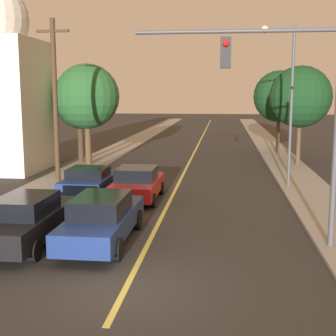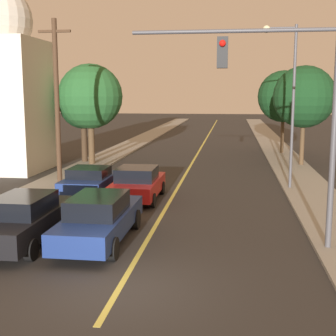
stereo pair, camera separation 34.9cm
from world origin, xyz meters
name	(u,v)px [view 2 (the right image)]	position (x,y,z in m)	size (l,w,h in m)	color
ground_plane	(120,288)	(0.00, 0.00, 0.00)	(200.00, 200.00, 0.00)	#2D2B28
road_surface	(205,141)	(0.00, 36.00, 0.01)	(10.46, 80.00, 0.01)	#2D2B28
sidewalk_left	(141,140)	(-6.48, 36.00, 0.06)	(2.50, 80.00, 0.12)	gray
sidewalk_right	(271,142)	(6.48, 36.00, 0.06)	(2.50, 80.00, 0.12)	gray
car_near_lane_front	(100,218)	(-1.46, 3.41, 0.81)	(1.89, 5.18, 1.58)	navy
car_near_lane_second	(138,183)	(-1.46, 9.50, 0.76)	(2.00, 4.29, 1.51)	red
car_outer_lane_front	(26,219)	(-3.76, 3.01, 0.80)	(1.85, 4.94, 1.59)	black
car_outer_lane_second	(90,181)	(-3.76, 9.85, 0.74)	(2.04, 3.88, 1.40)	navy
traffic_signal_mast	(286,95)	(4.22, 3.59, 4.70)	(6.08, 0.42, 6.66)	#47474C
streetlamp_right	(287,87)	(5.24, 12.82, 5.06)	(1.64, 0.36, 7.84)	#47474C
utility_pole_left	(57,101)	(-5.83, 11.44, 4.36)	(1.60, 0.24, 8.15)	#422D1E
tree_left_near	(90,97)	(-6.54, 19.21, 4.53)	(4.21, 4.21, 6.53)	#4C3823
tree_left_far	(83,105)	(-7.33, 20.15, 3.95)	(3.23, 3.23, 5.48)	#3D2B1C
tree_right_near	(284,96)	(6.59, 26.86, 4.50)	(3.99, 3.99, 6.39)	#4C3823
tree_right_far	(304,97)	(7.23, 20.66, 4.51)	(3.99, 3.99, 6.40)	#4C3823
domed_building_left	(1,86)	(-11.35, 16.65, 5.21)	(5.24, 5.24, 11.13)	beige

